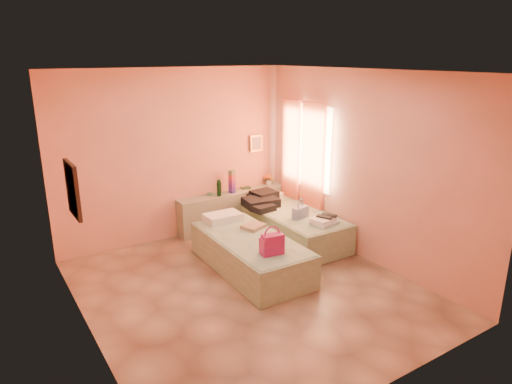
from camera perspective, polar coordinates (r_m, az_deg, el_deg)
ground at (r=6.18m, az=-0.89°, el=-12.08°), size 4.50×4.50×0.00m
room_walls at (r=6.12m, az=-2.16°, el=5.51°), size 4.02×4.51×2.81m
headboard_ledge at (r=8.16m, az=-2.92°, el=-2.22°), size 2.05×0.30×0.65m
bed_left at (r=6.59m, az=-0.72°, el=-7.72°), size 0.95×2.02×0.50m
bed_right at (r=7.62m, az=4.56°, el=-4.25°), size 0.95×2.02×0.50m
water_bottle at (r=7.83m, az=-4.64°, el=0.47°), size 0.08×0.08×0.28m
rainbow_box at (r=7.97m, az=-3.02°, el=1.29°), size 0.11×0.11×0.40m
small_dish at (r=7.95m, az=-5.71°, el=-0.23°), size 0.13×0.13×0.03m
green_book at (r=8.27m, az=-1.31°, el=0.53°), size 0.18×0.14×0.03m
flower_vase at (r=8.48m, az=1.64°, el=1.68°), size 0.23×0.23×0.24m
magenta_handbag at (r=5.93m, az=2.00°, el=-6.51°), size 0.31×0.21×0.28m
khaki_garment at (r=6.82m, az=-0.29°, el=-4.32°), size 0.39×0.34×0.05m
clothes_pile at (r=7.79m, az=0.92°, el=-1.07°), size 0.62×0.62×0.19m
blue_handbag at (r=7.25m, az=5.56°, el=-2.55°), size 0.30×0.18×0.18m
towel_stack at (r=7.04m, az=8.56°, el=-3.61°), size 0.39×0.35×0.10m
sandal_pair at (r=7.06m, az=8.90°, el=-3.01°), size 0.26×0.30×0.03m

